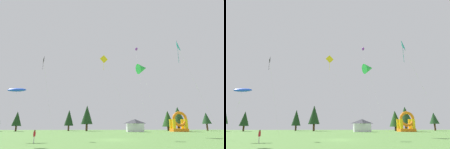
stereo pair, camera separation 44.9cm
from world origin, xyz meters
The scene contains 16 objects.
ground_plane centered at (0.00, 0.00, 0.00)m, with size 120.00×120.00×0.00m, color #5B8C42.
kite_teal_diamond centered at (8.27, -5.78, 12.63)m, with size 6.14×1.78×13.34m.
kite_green_delta centered at (7.02, 11.02, 14.51)m, with size 3.15×7.22×15.85m.
kite_blue_parafoil centered at (-14.98, -0.45, 7.31)m, with size 2.75×1.81×7.80m.
kite_purple_parafoil centered at (9.13, 27.65, 26.10)m, with size 0.91×11.67×26.57m.
kite_yellow_diamond centered at (-1.77, 5.35, 14.36)m, with size 6.47×3.11×15.03m.
kite_black_diamond centered at (-13.15, 4.71, 13.87)m, with size 2.36×3.89×14.50m.
person_left_edge centered at (-10.39, -4.55, 0.93)m, with size 0.36×0.36×1.57m.
inflatable_yellow_castle centered at (23.99, 34.42, 2.40)m, with size 5.18×3.96×6.54m.
festival_tent centered at (8.97, 33.71, 2.00)m, with size 5.36×3.26×3.99m.
tree_row_2 centered at (-31.87, 41.32, 4.29)m, with size 3.25×3.25×6.87m.
tree_row_3 centered at (-14.34, 45.76, 4.82)m, with size 3.50×3.50×7.85m.
tree_row_4 centered at (-7.36, 43.51, 5.83)m, with size 4.29×4.29×9.36m.
tree_row_5 centered at (23.46, 43.55, 4.48)m, with size 4.56×4.56×7.50m.
tree_row_6 centered at (26.46, 40.98, 5.62)m, with size 5.05×5.05×8.74m.
tree_row_7 centered at (38.76, 43.79, 4.66)m, with size 3.53×3.53×6.88m.
Camera 1 is at (-2.17, -29.84, 2.16)m, focal length 30.55 mm.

